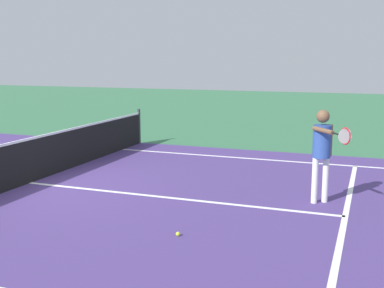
{
  "coord_description": "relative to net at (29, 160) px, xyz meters",
  "views": [
    {
      "loc": [
        -8.25,
        -6.73,
        2.62
      ],
      "look_at": [
        0.34,
        -3.54,
        1.0
      ],
      "focal_mm": 45.89,
      "sensor_mm": 36.0,
      "label": 1
    }
  ],
  "objects": [
    {
      "name": "ground_plane",
      "position": [
        0.0,
        0.0,
        -0.49
      ],
      "size": [
        60.0,
        60.0,
        0.0
      ],
      "primitive_type": "plane",
      "color": "#38724C"
    },
    {
      "name": "court_surface_inbounds",
      "position": [
        0.0,
        0.0,
        -0.49
      ],
      "size": [
        10.62,
        24.4,
        0.0
      ],
      "primitive_type": "cube",
      "color": "#4C387A",
      "rests_on": "ground_plane"
    },
    {
      "name": "line_sideline_right",
      "position": [
        4.11,
        -5.95,
        -0.49
      ],
      "size": [
        0.1,
        11.89,
        0.01
      ],
      "primitive_type": "cube",
      "color": "white",
      "rests_on": "ground_plane"
    },
    {
      "name": "line_service_near",
      "position": [
        0.0,
        -6.4,
        -0.49
      ],
      "size": [
        8.22,
        0.1,
        0.01
      ],
      "primitive_type": "cube",
      "color": "white",
      "rests_on": "ground_plane"
    },
    {
      "name": "line_center_service",
      "position": [
        0.0,
        -3.2,
        -0.49
      ],
      "size": [
        0.1,
        6.4,
        0.01
      ],
      "primitive_type": "cube",
      "color": "white",
      "rests_on": "ground_plane"
    },
    {
      "name": "net",
      "position": [
        0.0,
        0.0,
        0.0
      ],
      "size": [
        10.47,
        0.09,
        1.07
      ],
      "color": "#33383D",
      "rests_on": "ground_plane"
    },
    {
      "name": "player_near",
      "position": [
        0.66,
        -5.92,
        0.57
      ],
      "size": [
        1.11,
        0.7,
        1.71
      ],
      "color": "white",
      "rests_on": "ground_plane"
    },
    {
      "name": "tennis_ball_mid_court",
      "position": [
        -1.81,
        -4.12,
        -0.46
      ],
      "size": [
        0.07,
        0.07,
        0.07
      ],
      "primitive_type": "sphere",
      "color": "#CCE033",
      "rests_on": "ground_plane"
    }
  ]
}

